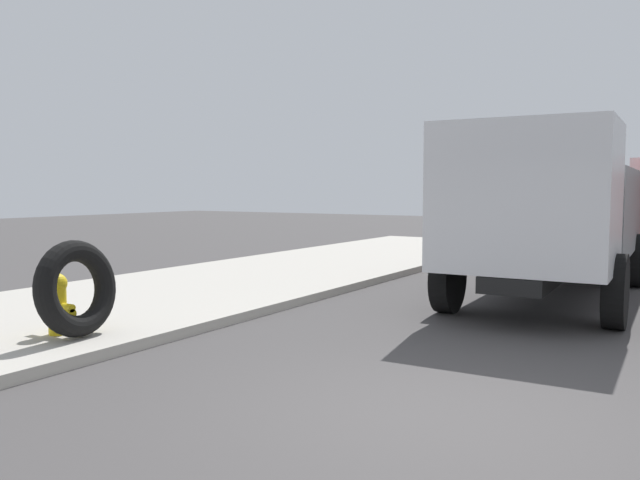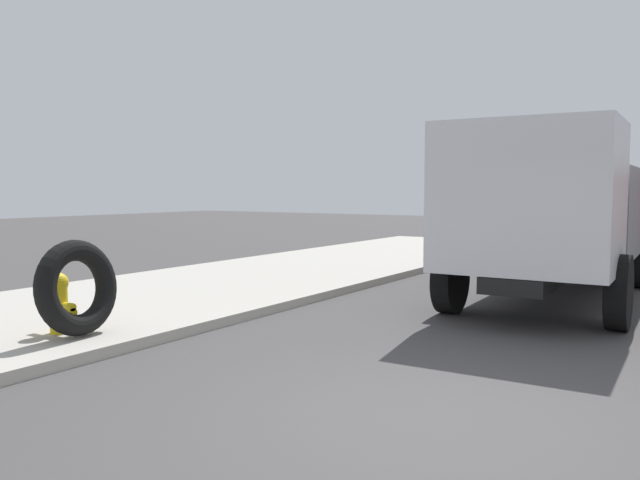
% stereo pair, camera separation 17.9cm
% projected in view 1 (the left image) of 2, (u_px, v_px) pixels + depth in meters
% --- Properties ---
extents(ground_plane, '(80.00, 80.00, 0.00)m').
position_uv_depth(ground_plane, '(432.00, 420.00, 5.54)').
color(ground_plane, '#423F3F').
extents(sidewalk_curb, '(36.00, 5.00, 0.15)m').
position_uv_depth(sidewalk_curb, '(0.00, 327.00, 8.96)').
color(sidewalk_curb, '#ADA89E').
rests_on(sidewalk_curb, ground).
extents(fire_hydrant, '(0.27, 0.60, 0.79)m').
position_uv_depth(fire_hydrant, '(58.00, 302.00, 8.13)').
color(fire_hydrant, yellow).
rests_on(fire_hydrant, sidewalk_curb).
extents(loose_tire, '(1.26, 0.53, 1.25)m').
position_uv_depth(loose_tire, '(76.00, 288.00, 7.94)').
color(loose_tire, black).
rests_on(loose_tire, sidewalk_curb).
extents(dump_truck_gray, '(7.08, 3.00, 3.00)m').
position_uv_depth(dump_truck_gray, '(553.00, 212.00, 11.48)').
color(dump_truck_gray, slate).
rests_on(dump_truck_gray, ground).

